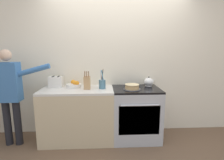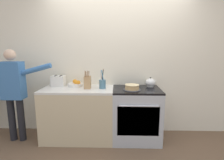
{
  "view_description": "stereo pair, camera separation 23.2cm",
  "coord_description": "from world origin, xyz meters",
  "views": [
    {
      "loc": [
        -0.26,
        -2.5,
        1.55
      ],
      "look_at": [
        -0.11,
        0.28,
        1.04
      ],
      "focal_mm": 28.0,
      "sensor_mm": 36.0,
      "label": 1
    },
    {
      "loc": [
        -0.03,
        -2.5,
        1.55
      ],
      "look_at": [
        -0.11,
        0.28,
        1.04
      ],
      "focal_mm": 28.0,
      "sensor_mm": 36.0,
      "label": 2
    }
  ],
  "objects": [
    {
      "name": "layer_cake",
      "position": [
        0.21,
        0.23,
        0.93
      ],
      "size": [
        0.28,
        0.28,
        0.09
      ],
      "color": "#4C4C51",
      "rests_on": "stove_range"
    },
    {
      "name": "person_baker",
      "position": [
        -1.7,
        0.21,
        0.91
      ],
      "size": [
        0.9,
        0.2,
        1.53
      ],
      "rotation": [
        0.0,
        0.0,
        -0.2
      ],
      "color": "black",
      "rests_on": "ground_plane"
    },
    {
      "name": "stove_range",
      "position": [
        0.3,
        0.31,
        0.44
      ],
      "size": [
        0.78,
        0.66,
        0.89
      ],
      "color": "#B7BABF",
      "rests_on": "ground_plane"
    },
    {
      "name": "tea_kettle",
      "position": [
        0.55,
        0.49,
        0.96
      ],
      "size": [
        0.21,
        0.17,
        0.17
      ],
      "color": "white",
      "rests_on": "stove_range"
    },
    {
      "name": "fruit_bowl",
      "position": [
        -0.76,
        0.46,
        0.93
      ],
      "size": [
        0.26,
        0.26,
        0.12
      ],
      "color": "silver",
      "rests_on": "counter_cabinet"
    },
    {
      "name": "counter_cabinet",
      "position": [
        -0.69,
        0.31,
        0.44
      ],
      "size": [
        1.18,
        0.63,
        0.89
      ],
      "color": "beige",
      "rests_on": "ground_plane"
    },
    {
      "name": "toaster",
      "position": [
        -1.06,
        0.48,
        0.98
      ],
      "size": [
        0.24,
        0.17,
        0.19
      ],
      "color": "silver",
      "rests_on": "counter_cabinet"
    },
    {
      "name": "ground_plane",
      "position": [
        0.0,
        0.0,
        0.0
      ],
      "size": [
        16.0,
        16.0,
        0.0
      ],
      "primitive_type": "plane",
      "color": "brown"
    },
    {
      "name": "knife_block",
      "position": [
        -0.52,
        0.32,
        0.99
      ],
      "size": [
        0.1,
        0.14,
        0.3
      ],
      "color": "tan",
      "rests_on": "counter_cabinet"
    },
    {
      "name": "wall_back",
      "position": [
        0.0,
        0.65,
        1.3
      ],
      "size": [
        8.0,
        0.04,
        2.6
      ],
      "color": "silver",
      "rests_on": "ground_plane"
    },
    {
      "name": "utensil_crock",
      "position": [
        -0.27,
        0.32,
        0.97
      ],
      "size": [
        0.11,
        0.11,
        0.32
      ],
      "color": "#477084",
      "rests_on": "counter_cabinet"
    }
  ]
}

